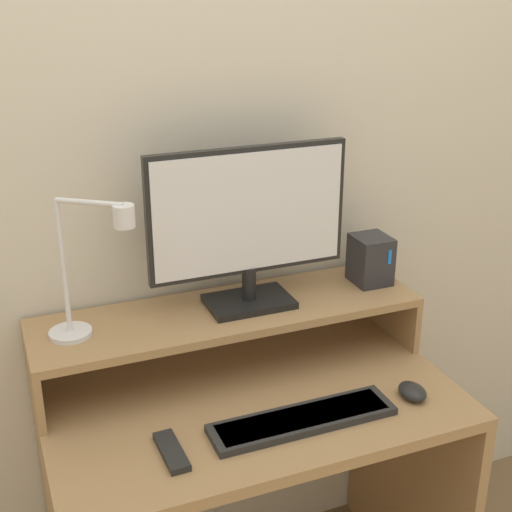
# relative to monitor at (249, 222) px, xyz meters

# --- Properties ---
(wall_back) EXTENTS (6.00, 0.05, 2.50)m
(wall_back) POSITION_rel_monitor_xyz_m (-0.06, 0.17, 0.11)
(wall_back) COLOR beige
(wall_back) RESTS_ON ground_plane
(desk) EXTENTS (1.00, 0.60, 0.74)m
(desk) POSITION_rel_monitor_xyz_m (-0.06, -0.17, -0.63)
(desk) COLOR #A87F51
(desk) RESTS_ON ground_plane
(monitor_shelf) EXTENTS (1.00, 0.28, 0.17)m
(monitor_shelf) POSITION_rel_monitor_xyz_m (-0.06, -0.00, -0.25)
(monitor_shelf) COLOR #A87F51
(monitor_shelf) RESTS_ON desk
(monitor) EXTENTS (0.52, 0.14, 0.42)m
(monitor) POSITION_rel_monitor_xyz_m (0.00, 0.00, 0.00)
(monitor) COLOR black
(monitor) RESTS_ON monitor_shelf
(desk_lamp) EXTENTS (0.20, 0.17, 0.34)m
(desk_lamp) POSITION_rel_monitor_xyz_m (-0.40, -0.03, -0.06)
(desk_lamp) COLOR silver
(desk_lamp) RESTS_ON monitor_shelf
(router_dock) EXTENTS (0.10, 0.11, 0.13)m
(router_dock) POSITION_rel_monitor_xyz_m (0.36, 0.01, -0.16)
(router_dock) COLOR #28282D
(router_dock) RESTS_ON monitor_shelf
(keyboard) EXTENTS (0.44, 0.11, 0.02)m
(keyboard) POSITION_rel_monitor_xyz_m (0.01, -0.31, -0.38)
(keyboard) COLOR #282828
(keyboard) RESTS_ON desk
(mouse) EXTENTS (0.06, 0.08, 0.03)m
(mouse) POSITION_rel_monitor_xyz_m (0.30, -0.32, -0.37)
(mouse) COLOR black
(mouse) RESTS_ON desk
(remote_control) EXTENTS (0.05, 0.14, 0.02)m
(remote_control) POSITION_rel_monitor_xyz_m (-0.30, -0.31, -0.38)
(remote_control) COLOR black
(remote_control) RESTS_ON desk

